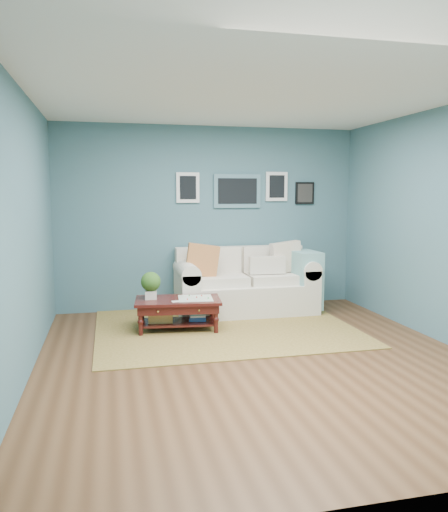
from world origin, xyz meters
name	(u,v)px	position (x,y,z in m)	size (l,w,h in m)	color
room_shell	(258,228)	(0.01, 0.06, 1.36)	(5.00, 5.02, 2.70)	brown
area_rug	(224,327)	(-0.06, 1.26, 0.01)	(3.23, 2.58, 0.01)	brown
loveseat	(251,283)	(0.51, 2.03, 0.42)	(2.02, 0.92, 1.04)	beige
coffee_table	(173,304)	(-0.71, 1.31, 0.33)	(1.12, 0.73, 0.74)	black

